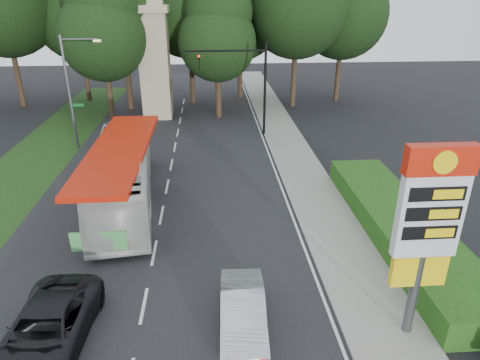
{
  "coord_description": "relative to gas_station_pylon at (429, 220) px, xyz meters",
  "views": [
    {
      "loc": [
        2.67,
        -8.86,
        10.85
      ],
      "look_at": [
        4.07,
        10.32,
        2.2
      ],
      "focal_mm": 32.0,
      "sensor_mm": 36.0,
      "label": 1
    }
  ],
  "objects": [
    {
      "name": "traffic_signal_mast",
      "position": [
        -3.52,
        22.0,
        0.22
      ],
      "size": [
        6.1,
        0.35,
        7.2
      ],
      "color": "black",
      "rests_on": "ground"
    },
    {
      "name": "grass_verge_left",
      "position": [
        -18.7,
        16.01,
        -4.44
      ],
      "size": [
        5.0,
        50.0,
        0.02
      ],
      "primitive_type": "cube",
      "color": "#193814",
      "rests_on": "ground"
    },
    {
      "name": "hedge",
      "position": [
        2.3,
        6.01,
        -3.85
      ],
      "size": [
        3.0,
        14.0,
        1.2
      ],
      "primitive_type": "cube",
      "color": "#1E4312",
      "rests_on": "ground"
    },
    {
      "name": "suv_charcoal",
      "position": [
        -12.0,
        0.19,
        -3.71
      ],
      "size": [
        2.75,
        5.47,
        1.49
      ],
      "primitive_type": "imported",
      "rotation": [
        0.0,
        0.0,
        -0.05
      ],
      "color": "black",
      "rests_on": "ground"
    },
    {
      "name": "streetlight_signs",
      "position": [
        -16.19,
        20.01,
        -0.01
      ],
      "size": [
        2.75,
        0.98,
        8.0
      ],
      "color": "#59595E",
      "rests_on": "ground"
    },
    {
      "name": "gas_station_pylon",
      "position": [
        0.0,
        0.0,
        0.0
      ],
      "size": [
        2.1,
        0.45,
        6.85
      ],
      "color": "#59595E",
      "rests_on": "ground"
    },
    {
      "name": "sidewalk_right",
      "position": [
        -0.7,
        10.01,
        -4.39
      ],
      "size": [
        3.0,
        80.0,
        0.12
      ],
      "primitive_type": "cube",
      "color": "gray",
      "rests_on": "ground"
    },
    {
      "name": "sedan_silver",
      "position": [
        -5.6,
        0.52,
        -3.73
      ],
      "size": [
        1.69,
        4.41,
        1.43
      ],
      "primitive_type": "imported",
      "rotation": [
        0.0,
        0.0,
        -0.04
      ],
      "color": "#B6B8BE",
      "rests_on": "ground"
    },
    {
      "name": "road_surface",
      "position": [
        -9.2,
        10.01,
        -4.44
      ],
      "size": [
        14.0,
        80.0,
        0.02
      ],
      "primitive_type": "cube",
      "color": "black",
      "rests_on": "ground"
    },
    {
      "name": "tree_monument_right",
      "position": [
        -5.7,
        27.51,
        3.56
      ],
      "size": [
        6.72,
        6.72,
        13.2
      ],
      "color": "#2D2116",
      "rests_on": "ground"
    },
    {
      "name": "monument",
      "position": [
        -11.2,
        28.01,
        0.66
      ],
      "size": [
        3.0,
        3.0,
        10.05
      ],
      "color": "gray",
      "rests_on": "ground"
    },
    {
      "name": "tree_east_near",
      "position": [
        -3.2,
        35.01,
        5.23
      ],
      "size": [
        8.12,
        8.12,
        15.95
      ],
      "color": "#2D2116",
      "rests_on": "ground"
    },
    {
      "name": "tree_monument_left",
      "position": [
        -15.2,
        27.01,
        4.23
      ],
      "size": [
        7.28,
        7.28,
        14.3
      ],
      "color": "#2D2116",
      "rests_on": "ground"
    },
    {
      "name": "transit_bus",
      "position": [
        -11.31,
        10.57,
        -2.8
      ],
      "size": [
        4.19,
        12.09,
        3.3
      ],
      "primitive_type": "imported",
      "rotation": [
        0.0,
        0.0,
        0.12
      ],
      "color": "silver",
      "rests_on": "ground"
    }
  ]
}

